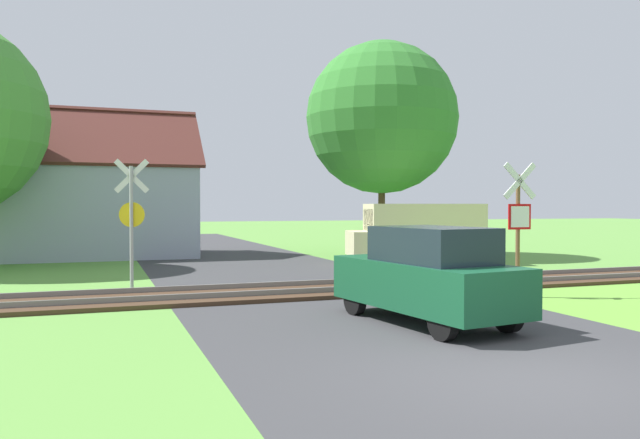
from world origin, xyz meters
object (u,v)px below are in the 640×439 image
object	(u,v)px
tree_right	(382,118)
parked_car	(427,275)
stop_sign_near	(519,221)
crossing_sign_far	(132,215)
mail_truck	(419,231)
house	(93,207)

from	to	relation	value
tree_right	parked_car	size ratio (longest dim) A/B	2.18
stop_sign_near	crossing_sign_far	distance (m)	9.53
stop_sign_near	parked_car	bearing A→B (deg)	32.98
stop_sign_near	mail_truck	world-z (taller)	stop_sign_near
stop_sign_near	mail_truck	xyz separation A→B (m)	(1.90, 8.28, -0.56)
crossing_sign_far	parked_car	distance (m)	8.12
stop_sign_near	tree_right	bearing A→B (deg)	-97.55
mail_truck	tree_right	bearing A→B (deg)	8.51
crossing_sign_far	mail_truck	size ratio (longest dim) A/B	0.65
crossing_sign_far	house	size ratio (longest dim) A/B	0.39
house	tree_right	bearing A→B (deg)	-19.21
stop_sign_near	parked_car	xyz separation A→B (m)	(-3.64, -2.14, -0.91)
mail_truck	parked_car	xyz separation A→B (m)	(-5.53, -10.42, -0.34)
house	tree_right	xyz separation A→B (m)	(11.63, -4.00, 3.78)
house	crossing_sign_far	bearing A→B (deg)	-85.40
crossing_sign_far	house	bearing A→B (deg)	108.86
house	parked_car	size ratio (longest dim) A/B	2.07
parked_car	crossing_sign_far	bearing A→B (deg)	119.05
crossing_sign_far	house	xyz separation A→B (m)	(-0.99, 11.72, 0.19)
tree_right	parked_car	world-z (taller)	tree_right
stop_sign_near	house	bearing A→B (deg)	-56.78
tree_right	mail_truck	size ratio (longest dim) A/B	1.77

